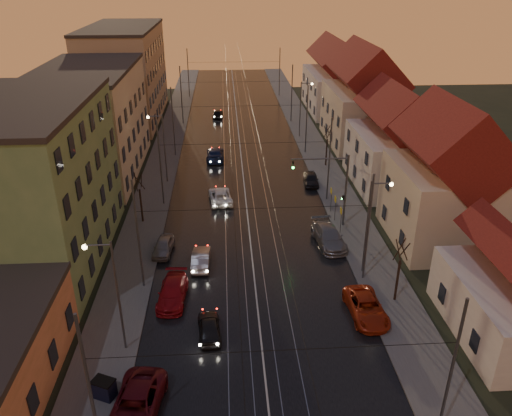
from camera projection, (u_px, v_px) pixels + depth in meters
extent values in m
plane|color=black|center=(264.00, 365.00, 31.02)|extent=(160.00, 160.00, 0.00)
cube|color=black|center=(241.00, 152.00, 66.97)|extent=(16.00, 120.00, 0.04)
cube|color=#4C4C4C|center=(166.00, 153.00, 66.37)|extent=(4.00, 120.00, 0.15)
cube|color=#4C4C4C|center=(314.00, 150.00, 67.52)|extent=(4.00, 120.00, 0.15)
cube|color=gray|center=(224.00, 152.00, 66.83)|extent=(0.06, 120.00, 0.03)
cube|color=gray|center=(235.00, 152.00, 66.91)|extent=(0.06, 120.00, 0.03)
cube|color=gray|center=(246.00, 151.00, 67.00)|extent=(0.06, 120.00, 0.03)
cube|color=gray|center=(257.00, 151.00, 67.08)|extent=(0.06, 120.00, 0.03)
cube|color=#597E50|center=(32.00, 187.00, 39.78)|extent=(10.00, 18.00, 13.00)
cube|color=beige|center=(92.00, 123.00, 57.98)|extent=(10.00, 20.00, 12.00)
cube|color=tan|center=(126.00, 75.00, 79.12)|extent=(10.00, 24.00, 14.00)
cube|color=beige|center=(443.00, 204.00, 43.96)|extent=(8.50, 10.00, 7.00)
pyramid|color=#5C1715|center=(453.00, 146.00, 41.62)|extent=(8.67, 10.20, 3.80)
cube|color=beige|center=(395.00, 159.00, 55.87)|extent=(9.00, 12.00, 6.00)
pyramid|color=#5C1715|center=(401.00, 119.00, 53.87)|extent=(9.18, 12.24, 3.20)
cube|color=beige|center=(362.00, 116.00, 69.03)|extent=(9.00, 14.00, 7.50)
pyramid|color=#5C1715|center=(366.00, 74.00, 66.53)|extent=(9.18, 14.28, 4.00)
cube|color=beige|center=(335.00, 91.00, 85.43)|extent=(9.00, 16.00, 6.50)
pyramid|color=#5C1715|center=(337.00, 61.00, 83.26)|extent=(9.18, 16.32, 3.50)
cylinder|color=#595B60|center=(90.00, 392.00, 23.18)|extent=(0.16, 0.16, 9.00)
cylinder|color=#595B60|center=(451.00, 375.00, 24.17)|extent=(0.16, 0.16, 9.00)
cylinder|color=#595B60|center=(138.00, 236.00, 36.66)|extent=(0.16, 0.16, 9.00)
cylinder|color=#595B60|center=(368.00, 229.00, 37.65)|extent=(0.16, 0.16, 9.00)
cylinder|color=#595B60|center=(160.00, 164.00, 50.15)|extent=(0.16, 0.16, 9.00)
cylinder|color=#595B60|center=(329.00, 160.00, 51.14)|extent=(0.16, 0.16, 9.00)
cylinder|color=#595B60|center=(173.00, 123.00, 63.63)|extent=(0.16, 0.16, 9.00)
cylinder|color=#595B60|center=(307.00, 120.00, 64.62)|extent=(0.16, 0.16, 9.00)
cylinder|color=#595B60|center=(181.00, 96.00, 77.12)|extent=(0.16, 0.16, 9.00)
cylinder|color=#595B60|center=(292.00, 94.00, 78.11)|extent=(0.16, 0.16, 9.00)
cylinder|color=#595B60|center=(188.00, 73.00, 93.30)|extent=(0.16, 0.16, 9.00)
cylinder|color=#595B60|center=(280.00, 72.00, 94.29)|extent=(0.16, 0.16, 9.00)
cylinder|color=#595B60|center=(119.00, 298.00, 30.57)|extent=(0.14, 0.14, 8.00)
cylinder|color=#595B60|center=(97.00, 245.00, 28.88)|extent=(1.60, 0.10, 0.10)
sphere|color=#FFD88C|center=(85.00, 247.00, 28.88)|extent=(0.32, 0.32, 0.32)
cylinder|color=#595B60|center=(367.00, 229.00, 38.78)|extent=(0.14, 0.14, 8.00)
cylinder|color=#595B60|center=(382.00, 183.00, 37.18)|extent=(1.60, 0.10, 0.10)
sphere|color=#FFD88C|center=(391.00, 184.00, 37.26)|extent=(0.32, 0.32, 0.32)
cylinder|color=#595B60|center=(165.00, 149.00, 55.75)|extent=(0.14, 0.14, 8.00)
cylinder|color=#595B60|center=(155.00, 116.00, 54.05)|extent=(1.60, 0.10, 0.10)
sphere|color=#FFD88C|center=(148.00, 117.00, 54.05)|extent=(0.32, 0.32, 0.32)
cylinder|color=#595B60|center=(300.00, 110.00, 71.15)|extent=(0.14, 0.14, 8.00)
cylinder|color=#595B60|center=(307.00, 83.00, 69.54)|extent=(1.60, 0.10, 0.10)
sphere|color=#FFD88C|center=(312.00, 84.00, 69.63)|extent=(0.32, 0.32, 0.32)
cylinder|color=#595B60|center=(346.00, 192.00, 46.16)|extent=(0.20, 0.20, 7.20)
cylinder|color=#595B60|center=(320.00, 159.00, 44.57)|extent=(5.20, 0.14, 0.14)
imported|color=black|center=(293.00, 166.00, 44.70)|extent=(0.15, 0.18, 0.90)
sphere|color=#19FF3F|center=(293.00, 168.00, 44.65)|extent=(0.20, 0.20, 0.20)
cylinder|color=black|center=(141.00, 206.00, 47.65)|extent=(0.18, 0.18, 3.50)
cylinder|color=black|center=(141.00, 181.00, 46.64)|extent=(0.37, 0.92, 1.61)
cylinder|color=black|center=(138.00, 181.00, 46.75)|extent=(0.91, 0.40, 1.61)
cylinder|color=black|center=(136.00, 182.00, 46.46)|extent=(0.37, 0.92, 1.61)
cylinder|color=black|center=(140.00, 182.00, 46.36)|extent=(0.84, 0.54, 1.62)
cylinder|color=black|center=(397.00, 281.00, 36.24)|extent=(0.18, 0.18, 3.50)
cylinder|color=black|center=(404.00, 250.00, 35.22)|extent=(0.37, 0.92, 1.61)
cylinder|color=black|center=(399.00, 249.00, 35.34)|extent=(0.91, 0.40, 1.61)
cylinder|color=black|center=(399.00, 252.00, 35.04)|extent=(0.37, 0.92, 1.61)
cylinder|color=black|center=(404.00, 252.00, 34.95)|extent=(0.84, 0.54, 1.62)
cylinder|color=black|center=(326.00, 153.00, 61.43)|extent=(0.18, 0.18, 3.50)
cylinder|color=black|center=(329.00, 133.00, 60.41)|extent=(0.37, 0.92, 1.61)
cylinder|color=black|center=(327.00, 132.00, 60.52)|extent=(0.91, 0.40, 1.61)
cylinder|color=black|center=(326.00, 133.00, 60.23)|extent=(0.37, 0.92, 1.61)
cylinder|color=black|center=(329.00, 133.00, 60.13)|extent=(0.84, 0.54, 1.62)
imported|color=black|center=(209.00, 327.00, 33.34)|extent=(1.78, 3.79, 1.25)
imported|color=#96969B|center=(201.00, 258.00, 41.13)|extent=(1.52, 4.10, 1.34)
imported|color=white|center=(220.00, 196.00, 52.44)|extent=(2.75, 5.03, 1.34)
imported|color=#172145|center=(215.00, 154.00, 63.96)|extent=(2.21, 5.37, 1.56)
imported|color=black|center=(218.00, 114.00, 82.09)|extent=(1.81, 4.05, 1.35)
imported|color=#4F0D16|center=(136.00, 406.00, 27.18)|extent=(3.17, 5.71, 1.51)
imported|color=maroon|center=(173.00, 292.00, 36.81)|extent=(2.25, 4.94, 1.40)
imported|color=gray|center=(163.00, 246.00, 43.00)|extent=(1.85, 3.86, 1.27)
imported|color=#A32810|center=(366.00, 307.00, 35.14)|extent=(2.54, 5.12, 1.39)
imported|color=gray|center=(329.00, 236.00, 44.29)|extent=(2.80, 5.64, 1.57)
imported|color=black|center=(311.00, 179.00, 56.62)|extent=(1.83, 3.99, 1.33)
cube|color=black|center=(104.00, 389.00, 28.33)|extent=(1.42, 1.22, 1.10)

